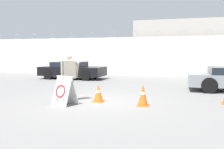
{
  "coord_description": "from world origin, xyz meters",
  "views": [
    {
      "loc": [
        3.12,
        -8.52,
        1.79
      ],
      "look_at": [
        0.26,
        0.95,
        0.93
      ],
      "focal_mm": 40.0,
      "sensor_mm": 36.0,
      "label": 1
    }
  ],
  "objects_px": {
    "barricade_sign": "(64,91)",
    "traffic_cone_mid": "(98,93)",
    "traffic_cone_near": "(143,95)",
    "parked_car_front_coupe": "(72,70)",
    "security_guard": "(69,75)"
  },
  "relations": [
    {
      "from": "barricade_sign",
      "to": "traffic_cone_mid",
      "type": "bearing_deg",
      "value": 63.21
    },
    {
      "from": "traffic_cone_near",
      "to": "barricade_sign",
      "type": "bearing_deg",
      "value": -165.67
    },
    {
      "from": "traffic_cone_mid",
      "to": "traffic_cone_near",
      "type": "bearing_deg",
      "value": -8.39
    },
    {
      "from": "traffic_cone_near",
      "to": "parked_car_front_coupe",
      "type": "relative_size",
      "value": 0.17
    },
    {
      "from": "traffic_cone_near",
      "to": "traffic_cone_mid",
      "type": "xyz_separation_m",
      "value": [
        -1.7,
        0.25,
        -0.05
      ]
    },
    {
      "from": "security_guard",
      "to": "traffic_cone_mid",
      "type": "height_order",
      "value": "security_guard"
    },
    {
      "from": "security_guard",
      "to": "traffic_cone_near",
      "type": "bearing_deg",
      "value": -42.36
    },
    {
      "from": "security_guard",
      "to": "parked_car_front_coupe",
      "type": "height_order",
      "value": "security_guard"
    },
    {
      "from": "traffic_cone_near",
      "to": "parked_car_front_coupe",
      "type": "bearing_deg",
      "value": 130.09
    },
    {
      "from": "barricade_sign",
      "to": "parked_car_front_coupe",
      "type": "relative_size",
      "value": 0.22
    },
    {
      "from": "barricade_sign",
      "to": "parked_car_front_coupe",
      "type": "bearing_deg",
      "value": 132.43
    },
    {
      "from": "traffic_cone_near",
      "to": "parked_car_front_coupe",
      "type": "distance_m",
      "value": 9.7
    },
    {
      "from": "traffic_cone_near",
      "to": "traffic_cone_mid",
      "type": "height_order",
      "value": "traffic_cone_near"
    },
    {
      "from": "security_guard",
      "to": "traffic_cone_near",
      "type": "xyz_separation_m",
      "value": [
        2.76,
        -0.04,
        -0.62
      ]
    },
    {
      "from": "barricade_sign",
      "to": "traffic_cone_mid",
      "type": "distance_m",
      "value": 1.31
    }
  ]
}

